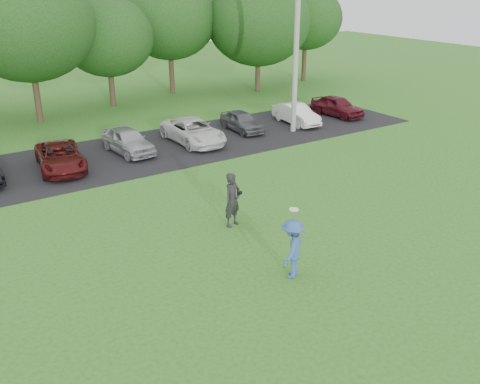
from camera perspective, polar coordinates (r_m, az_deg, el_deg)
name	(u,v)px	position (r m, az deg, el deg)	size (l,w,h in m)	color
ground	(306,271)	(15.83, 7.08, -8.40)	(100.00, 100.00, 0.00)	#2D691E
parking_lot	(131,154)	(26.16, -11.58, 4.01)	(32.00, 6.50, 0.03)	black
utility_pole	(296,41)	(28.64, 6.04, 15.74)	(0.28, 0.28, 9.60)	#989893
frisbee_player	(292,249)	(15.14, 5.60, -6.02)	(1.31, 1.19, 2.11)	#355997
camera_bystander	(233,200)	(18.04, -0.80, -0.84)	(0.80, 0.65, 1.89)	black
parked_cars	(90,148)	(25.37, -15.67, 4.49)	(28.66, 5.29, 1.26)	silver
tree_row	(84,29)	(34.74, -16.31, 16.33)	(42.39, 9.85, 8.64)	#38281C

